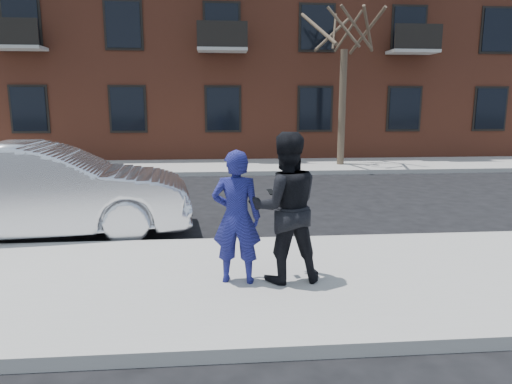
{
  "coord_description": "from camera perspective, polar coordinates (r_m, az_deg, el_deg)",
  "views": [
    {
      "loc": [
        -0.15,
        -5.9,
        2.4
      ],
      "look_at": [
        0.39,
        0.4,
        1.18
      ],
      "focal_mm": 32.0,
      "sensor_mm": 36.0,
      "label": 1
    }
  ],
  "objects": [
    {
      "name": "ground",
      "position": [
        6.37,
        -3.22,
        -11.19
      ],
      "size": [
        100.0,
        100.0,
        0.0
      ],
      "primitive_type": "plane",
      "color": "black",
      "rests_on": "ground"
    },
    {
      "name": "near_sidewalk",
      "position": [
        6.11,
        -3.16,
        -11.42
      ],
      "size": [
        50.0,
        3.5,
        0.15
      ],
      "primitive_type": "cube",
      "color": "#999691",
      "rests_on": "ground"
    },
    {
      "name": "near_curb",
      "position": [
        7.8,
        -3.56,
        -6.4
      ],
      "size": [
        50.0,
        0.1,
        0.15
      ],
      "primitive_type": "cube",
      "color": "#999691",
      "rests_on": "ground"
    },
    {
      "name": "far_sidewalk",
      "position": [
        17.31,
        -4.31,
        3.19
      ],
      "size": [
        50.0,
        3.5,
        0.15
      ],
      "primitive_type": "cube",
      "color": "#999691",
      "rests_on": "ground"
    },
    {
      "name": "far_curb",
      "position": [
        15.53,
        -4.24,
        2.3
      ],
      "size": [
        50.0,
        0.1,
        0.15
      ],
      "primitive_type": "cube",
      "color": "#999691",
      "rests_on": "ground"
    },
    {
      "name": "apartment_building",
      "position": [
        24.29,
        0.32,
        19.83
      ],
      "size": [
        24.3,
        10.3,
        12.3
      ],
      "color": "brown",
      "rests_on": "ground"
    },
    {
      "name": "street_tree",
      "position": [
        17.8,
        11.11,
        20.85
      ],
      "size": [
        3.6,
        3.6,
        6.8
      ],
      "color": "#3C3023",
      "rests_on": "far_sidewalk"
    },
    {
      "name": "silver_sedan",
      "position": [
        9.04,
        -25.11,
        0.12
      ],
      "size": [
        5.41,
        2.4,
        1.72
      ],
      "primitive_type": "imported",
      "rotation": [
        0.0,
        0.0,
        1.68
      ],
      "color": "silver",
      "rests_on": "ground"
    },
    {
      "name": "man_hoodie",
      "position": [
        5.74,
        -2.46,
        -3.15
      ],
      "size": [
        0.68,
        0.55,
        1.7
      ],
      "rotation": [
        0.0,
        0.0,
        2.97
      ],
      "color": "navy",
      "rests_on": "near_sidewalk"
    },
    {
      "name": "man_peacoat",
      "position": [
        5.78,
        3.67,
        -1.98
      ],
      "size": [
        0.99,
        0.8,
        1.92
      ],
      "rotation": [
        0.0,
        0.0,
        3.23
      ],
      "color": "black",
      "rests_on": "near_sidewalk"
    }
  ]
}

